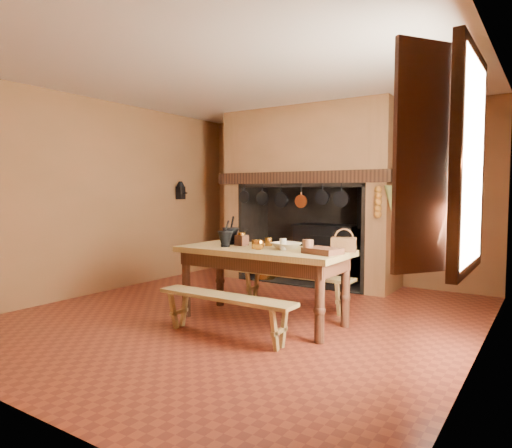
{
  "coord_description": "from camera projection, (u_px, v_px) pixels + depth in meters",
  "views": [
    {
      "loc": [
        3.04,
        -4.36,
        1.46
      ],
      "look_at": [
        -0.03,
        0.3,
        1.07
      ],
      "focal_mm": 32.0,
      "sensor_mm": 36.0,
      "label": 1
    }
  ],
  "objects": [
    {
      "name": "floor",
      "position": [
        244.0,
        316.0,
        5.4
      ],
      "size": [
        5.5,
        5.5,
        0.0
      ],
      "primitive_type": "plane",
      "color": "maroon",
      "rests_on": "ground"
    },
    {
      "name": "ceiling",
      "position": [
        243.0,
        75.0,
        5.2
      ],
      "size": [
        5.5,
        5.5,
        0.0
      ],
      "primitive_type": "plane",
      "rotation": [
        3.14,
        0.0,
        0.0
      ],
      "color": "silver",
      "rests_on": "back_wall"
    },
    {
      "name": "back_wall",
      "position": [
        338.0,
        196.0,
        7.59
      ],
      "size": [
        5.0,
        0.02,
        2.8
      ],
      "primitive_type": "cube",
      "color": "#94613B",
      "rests_on": "floor"
    },
    {
      "name": "wall_left",
      "position": [
        104.0,
        197.0,
        6.67
      ],
      "size": [
        0.02,
        5.5,
        2.8
      ],
      "primitive_type": "cube",
      "color": "#94613B",
      "rests_on": "floor"
    },
    {
      "name": "wall_right",
      "position": [
        481.0,
        200.0,
        3.93
      ],
      "size": [
        0.02,
        5.5,
        2.8
      ],
      "primitive_type": "cube",
      "color": "#94613B",
      "rests_on": "floor"
    },
    {
      "name": "wall_front",
      "position": [
        6.0,
        202.0,
        3.01
      ],
      "size": [
        5.0,
        0.02,
        2.8
      ],
      "primitive_type": "cube",
      "color": "#94613B",
      "rests_on": "floor"
    },
    {
      "name": "chimney_breast",
      "position": [
        310.0,
        171.0,
        7.36
      ],
      "size": [
        2.95,
        0.96,
        2.8
      ],
      "color": "#94613B",
      "rests_on": "floor"
    },
    {
      "name": "iron_range",
      "position": [
        328.0,
        252.0,
        7.43
      ],
      "size": [
        1.12,
        0.55,
        1.6
      ],
      "color": "black",
      "rests_on": "floor"
    },
    {
      "name": "hearth_pans",
      "position": [
        268.0,
        272.0,
        7.82
      ],
      "size": [
        0.51,
        0.62,
        0.2
      ],
      "color": "#B27829",
      "rests_on": "floor"
    },
    {
      "name": "hanging_pans",
      "position": [
        293.0,
        199.0,
        7.0
      ],
      "size": [
        1.92,
        0.29,
        0.27
      ],
      "color": "black",
      "rests_on": "chimney_breast"
    },
    {
      "name": "onion_string",
      "position": [
        378.0,
        202.0,
        6.25
      ],
      "size": [
        0.12,
        0.1,
        0.46
      ],
      "primitive_type": null,
      "color": "#B67721",
      "rests_on": "chimney_breast"
    },
    {
      "name": "herb_bunch",
      "position": [
        391.0,
        198.0,
        6.15
      ],
      "size": [
        0.2,
        0.2,
        0.35
      ],
      "primitive_type": "cone",
      "rotation": [
        3.14,
        0.0,
        0.0
      ],
      "color": "#626932",
      "rests_on": "chimney_breast"
    },
    {
      "name": "window",
      "position": [
        455.0,
        163.0,
        3.66
      ],
      "size": [
        0.39,
        1.75,
        1.76
      ],
      "color": "white",
      "rests_on": "wall_right"
    },
    {
      "name": "wall_coffee_mill",
      "position": [
        181.0,
        189.0,
        7.91
      ],
      "size": [
        0.23,
        0.16,
        0.31
      ],
      "color": "black",
      "rests_on": "wall_left"
    },
    {
      "name": "work_table",
      "position": [
        263.0,
        260.0,
        5.12
      ],
      "size": [
        1.93,
        0.86,
        0.84
      ],
      "color": "#AA8D4E",
      "rests_on": "floor"
    },
    {
      "name": "bench_front",
      "position": [
        225.0,
        306.0,
        4.57
      ],
      "size": [
        1.54,
        0.27,
        0.43
      ],
      "color": "#AA8D4E",
      "rests_on": "floor"
    },
    {
      "name": "bench_back",
      "position": [
        294.0,
        282.0,
        5.77
      ],
      "size": [
        1.56,
        0.27,
        0.44
      ],
      "color": "#AA8D4E",
      "rests_on": "floor"
    },
    {
      "name": "mortar_large",
      "position": [
        231.0,
        235.0,
        5.48
      ],
      "size": [
        0.2,
        0.2,
        0.34
      ],
      "rotation": [
        0.0,
        0.0,
        -0.38
      ],
      "color": "black",
      "rests_on": "work_table"
    },
    {
      "name": "mortar_small",
      "position": [
        225.0,
        238.0,
        5.23
      ],
      "size": [
        0.18,
        0.18,
        0.31
      ],
      "rotation": [
        0.0,
        0.0,
        0.13
      ],
      "color": "black",
      "rests_on": "work_table"
    },
    {
      "name": "coffee_grinder",
      "position": [
        242.0,
        239.0,
        5.36
      ],
      "size": [
        0.17,
        0.13,
        0.19
      ],
      "rotation": [
        0.0,
        0.0,
        -0.09
      ],
      "color": "#3C1E13",
      "rests_on": "work_table"
    },
    {
      "name": "brass_mug_a",
      "position": [
        256.0,
        244.0,
        5.08
      ],
      "size": [
        0.1,
        0.1,
        0.1
      ],
      "primitive_type": "cylinder",
      "rotation": [
        0.0,
        0.0,
        0.16
      ],
      "color": "#B27829",
      "rests_on": "work_table"
    },
    {
      "name": "brass_mug_b",
      "position": [
        269.0,
        242.0,
        5.33
      ],
      "size": [
        0.1,
        0.1,
        0.1
      ],
      "primitive_type": "cylinder",
      "rotation": [
        0.0,
        0.0,
        -0.17
      ],
      "color": "#B27829",
      "rests_on": "work_table"
    },
    {
      "name": "mixing_bowl",
      "position": [
        286.0,
        246.0,
        5.03
      ],
      "size": [
        0.38,
        0.38,
        0.07
      ],
      "primitive_type": "imported",
      "rotation": [
        0.0,
        0.0,
        -0.3
      ],
      "color": "beige",
      "rests_on": "work_table"
    },
    {
      "name": "stoneware_crock",
      "position": [
        308.0,
        246.0,
        4.7
      ],
      "size": [
        0.15,
        0.15,
        0.14
      ],
      "primitive_type": "cylinder",
      "rotation": [
        0.0,
        0.0,
        0.39
      ],
      "color": "brown",
      "rests_on": "work_table"
    },
    {
      "name": "glass_jar",
      "position": [
        283.0,
        244.0,
        4.92
      ],
      "size": [
        0.09,
        0.09,
        0.13
      ],
      "primitive_type": "cylinder",
      "rotation": [
        0.0,
        0.0,
        -0.21
      ],
      "color": "beige",
      "rests_on": "work_table"
    },
    {
      "name": "wicker_basket",
      "position": [
        344.0,
        244.0,
        4.84
      ],
      "size": [
        0.3,
        0.25,
        0.25
      ],
      "rotation": [
        0.0,
        0.0,
        0.3
      ],
      "color": "#4C2D17",
      "rests_on": "work_table"
    },
    {
      "name": "wooden_tray",
      "position": [
        322.0,
        251.0,
        4.64
      ],
      "size": [
        0.41,
        0.34,
        0.06
      ],
      "primitive_type": "cube",
      "rotation": [
        0.0,
        0.0,
        -0.24
      ],
      "color": "#3C1E13",
      "rests_on": "work_table"
    },
    {
      "name": "brass_cup",
      "position": [
        258.0,
        245.0,
        4.98
      ],
      "size": [
        0.16,
        0.16,
        0.1
      ],
      "primitive_type": "imported",
      "rotation": [
        0.0,
        0.0,
        0.21
      ],
      "color": "#B27829",
      "rests_on": "work_table"
    }
  ]
}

